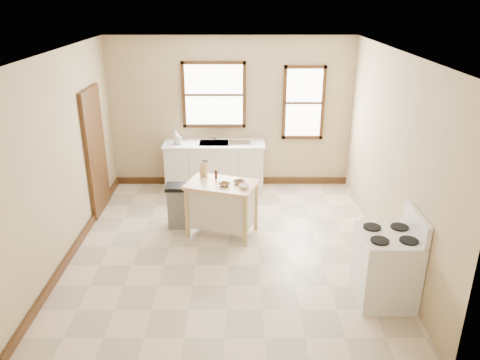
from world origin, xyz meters
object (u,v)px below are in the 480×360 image
Objects in this scene: pepper_grinder at (216,174)px; bowl_b at (239,182)px; knife_block at (204,170)px; soap_bottle_a at (176,137)px; bowl_c at (244,186)px; trash_bin at (179,206)px; soap_bottle_b at (179,139)px; bowl_a at (224,184)px; kitchen_island at (222,208)px; gas_stove at (387,257)px; dish_rack at (240,140)px.

pepper_grinder is 0.41m from bowl_b.
soap_bottle_a is at bearing 131.41° from knife_block.
pepper_grinder reaches higher than bowl_c.
soap_bottle_b is at bearing 94.05° from trash_bin.
bowl_c is (0.29, -0.08, 0.00)m from bowl_a.
knife_block is 0.53m from bowl_a.
knife_block is at bearing 141.64° from bowl_c.
bowl_c is (0.34, -0.18, 0.44)m from kitchen_island.
trash_bin is 0.61× the size of gas_stove.
kitchen_island is 2.63m from gas_stove.
gas_stove is at bearing -49.96° from dish_rack.
soap_bottle_b is 1.97m from bowl_a.
bowl_b is at bearing 136.29° from gas_stove.
pepper_grinder is (-0.37, -1.54, -0.06)m from dish_rack.
bowl_b reaches higher than trash_bin.
soap_bottle_b is (0.06, -0.03, -0.03)m from soap_bottle_a.
soap_bottle_a reaches higher than gas_stove.
dish_rack is at bearing 89.49° from bowl_b.
knife_block reaches higher than trash_bin.
dish_rack is 2.70× the size of bowl_c.
gas_stove reaches higher than dish_rack.
gas_stove reaches higher than bowl_a.
dish_rack reaches higher than kitchen_island.
soap_bottle_a is at bearing 117.40° from bowl_a.
soap_bottle_a is 1.71m from pepper_grinder.
knife_block is 1.33× the size of pepper_grinder.
knife_block reaches higher than bowl_a.
soap_bottle_b is 1.16× the size of bowl_b.
bowl_c is at bearing 138.12° from gas_stove.
trash_bin is at bearing -150.90° from knife_block.
soap_bottle_b is 1.65m from pepper_grinder.
soap_bottle_b is 1.29× the size of pepper_grinder.
soap_bottle_a reaches higher than trash_bin.
bowl_b is at bearing -12.37° from knife_block.
dish_rack is 1.90m from trash_bin.
soap_bottle_b is at bearing -163.23° from dish_rack.
gas_stove is at bearing -41.88° from bowl_c.
pepper_grinder is at bearing -68.78° from soap_bottle_b.
dish_rack is 2.77× the size of pepper_grinder.
kitchen_island is (-0.28, -1.74, -0.55)m from dish_rack.
bowl_b is (0.22, 0.09, 0.00)m from bowl_a.
kitchen_island is 0.54m from pepper_grinder.
gas_stove reaches higher than knife_block.
soap_bottle_a reaches higher than knife_block.
trash_bin is (0.13, -1.44, -0.66)m from soap_bottle_b.
bowl_a is 0.99× the size of bowl_b.
bowl_a is (0.04, -0.09, 0.44)m from kitchen_island.
kitchen_island is (0.89, -1.70, -0.63)m from soap_bottle_a.
bowl_c is at bearing -20.41° from knife_block.
knife_block is 0.17× the size of gas_stove.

